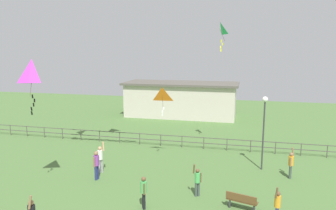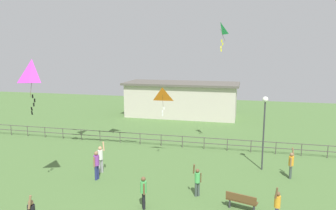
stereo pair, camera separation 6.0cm
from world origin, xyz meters
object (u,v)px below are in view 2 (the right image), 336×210
person_0 (197,180)px  kite_0 (162,96)px  person_6 (144,190)px  kite_1 (220,30)px  kite_4 (33,74)px  person_3 (277,205)px  park_bench (241,201)px  person_5 (96,163)px  lamppost (264,118)px  person_7 (100,157)px  person_2 (291,163)px

person_0 → kite_0: bearing=123.7°
person_0 → person_6: bearing=-140.3°
kite_1 → kite_0: bearing=-136.7°
person_6 → kite_4: (-6.25, 0.70, 5.49)m
person_3 → kite_4: (-12.45, 0.55, 5.55)m
park_bench → person_5: 8.68m
lamppost → kite_1: kite_1 is taller
lamppost → person_7: size_ratio=2.39×
person_7 → kite_1: kite_1 is taller
person_6 → kite_0: size_ratio=0.83×
kite_1 → person_6: bearing=-105.2°
person_3 → person_5: size_ratio=1.00×
kite_1 → kite_4: kite_1 is taller
person_2 → kite_4: bearing=-160.1°
person_7 → kite_0: size_ratio=1.02×
person_5 → person_0: bearing=-7.2°
person_2 → person_7: person_7 is taller
kite_4 → person_2: bearing=19.9°
person_2 → person_5: size_ratio=1.08×
person_2 → person_7: (-11.57, -1.85, 0.06)m
lamppost → person_0: bearing=-126.3°
person_2 → kite_0: bearing=173.2°
park_bench → kite_1: 12.61m
person_3 → person_7: size_ratio=0.87×
lamppost → person_3: lamppost is taller
person_5 → kite_4: kite_4 is taller
kite_1 → person_0: bearing=-92.4°
person_3 → person_6: bearing=-178.6°
lamppost → person_3: (0.34, -6.58, -2.58)m
kite_0 → lamppost: bearing=0.7°
person_2 → person_6: (-7.48, -5.66, -0.01)m
person_7 → kite_4: size_ratio=0.72×
person_7 → person_6: bearing=-42.9°
lamppost → kite_0: (-6.66, -0.08, 1.20)m
person_5 → person_6: (3.83, -2.72, -0.06)m
kite_0 → person_6: bearing=-83.2°
kite_0 → kite_4: 8.26m
park_bench → kite_1: (-1.96, 8.95, 8.66)m
person_0 → person_6: (-2.35, -1.95, 0.04)m
person_0 → kite_1: (0.34, 7.98, 8.23)m
lamppost → person_2: bearing=-33.7°
person_0 → kite_4: bearing=-171.7°
person_6 → person_7: bearing=137.1°
person_2 → person_6: bearing=-142.9°
person_5 → kite_0: bearing=52.2°
person_3 → person_6: (-6.21, -0.15, 0.06)m
person_0 → person_5: 6.23m
person_0 → park_bench: bearing=-22.8°
person_7 → kite_0: 5.68m
person_0 → kite_0: size_ratio=0.90×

